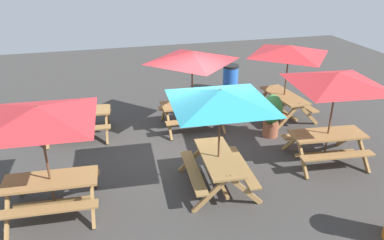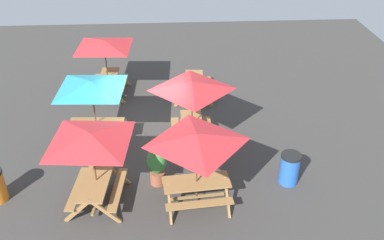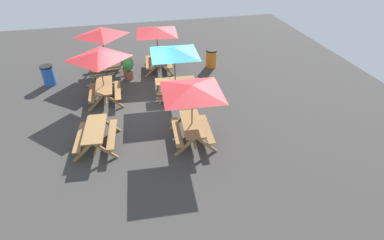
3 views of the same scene
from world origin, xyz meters
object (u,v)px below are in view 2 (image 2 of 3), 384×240
object	(u,v)px
picnic_table_3	(194,84)
picnic_table_4	(91,143)
picnic_table_2	(192,90)
potted_plant_0	(157,164)
picnic_table_0	(92,90)
picnic_table_1	(104,48)
picnic_table_5	(197,144)
trash_bin_blue	(290,168)

from	to	relation	value
picnic_table_3	picnic_table_4	world-z (taller)	picnic_table_4
picnic_table_3	picnic_table_2	bearing A→B (deg)	-0.29
picnic_table_4	potted_plant_0	bearing A→B (deg)	118.65
picnic_table_0	picnic_table_1	world-z (taller)	same
picnic_table_3	picnic_table_4	distance (m)	6.82
picnic_table_5	potted_plant_0	bearing A→B (deg)	133.79
trash_bin_blue	picnic_table_4	bearing A→B (deg)	-84.59
picnic_table_0	picnic_table_1	xyz separation A→B (m)	(-3.46, 0.01, 0.00)
picnic_table_1	picnic_table_2	world-z (taller)	same
potted_plant_0	picnic_table_3	bearing A→B (deg)	165.11
picnic_table_1	potted_plant_0	bearing A→B (deg)	22.52
picnic_table_4	trash_bin_blue	xyz separation A→B (m)	(-0.52, 5.46, -1.49)
picnic_table_0	picnic_table_4	world-z (taller)	same
picnic_table_5	potted_plant_0	world-z (taller)	picnic_table_5
potted_plant_0	trash_bin_blue	bearing A→B (deg)	87.22
picnic_table_2	trash_bin_blue	xyz separation A→B (m)	(2.19, 2.71, -1.49)
picnic_table_2	trash_bin_blue	distance (m)	3.79
picnic_table_0	trash_bin_blue	size ratio (longest dim) A/B	2.88
picnic_table_2	picnic_table_5	xyz separation A→B (m)	(2.93, -0.06, 0.00)
picnic_table_2	picnic_table_4	size ratio (longest dim) A/B	0.83
picnic_table_1	picnic_table_2	xyz separation A→B (m)	(3.69, 3.13, 0.00)
picnic_table_4	trash_bin_blue	world-z (taller)	picnic_table_4
picnic_table_0	picnic_table_3	world-z (taller)	picnic_table_0
picnic_table_5	picnic_table_2	bearing A→B (deg)	83.62
picnic_table_2	picnic_table_0	bearing A→B (deg)	-94.41
picnic_table_1	picnic_table_3	bearing A→B (deg)	85.56
picnic_table_1	picnic_table_0	bearing A→B (deg)	2.98
picnic_table_0	picnic_table_4	bearing A→B (deg)	-79.50
picnic_table_0	potted_plant_0	size ratio (longest dim) A/B	2.28
picnic_table_3	picnic_table_4	bearing A→B (deg)	-22.51
picnic_table_5	trash_bin_blue	world-z (taller)	picnic_table_5
trash_bin_blue	potted_plant_0	size ratio (longest dim) A/B	0.79
picnic_table_1	picnic_table_5	distance (m)	7.30
picnic_table_1	potted_plant_0	distance (m)	6.17
picnic_table_4	potted_plant_0	xyz separation A→B (m)	(-0.70, 1.63, -1.30)
picnic_table_1	potted_plant_0	xyz separation A→B (m)	(5.69, 2.00, -1.30)
trash_bin_blue	potted_plant_0	xyz separation A→B (m)	(-0.19, -3.83, 0.19)
picnic_table_3	picnic_table_5	bearing A→B (deg)	1.44
picnic_table_1	picnic_table_3	world-z (taller)	picnic_table_1
picnic_table_4	picnic_table_0	bearing A→B (deg)	-167.24
picnic_table_1	picnic_table_5	xyz separation A→B (m)	(6.62, 3.07, 0.00)
picnic_table_2	picnic_table_3	xyz separation A→B (m)	(-3.24, 0.27, -1.43)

